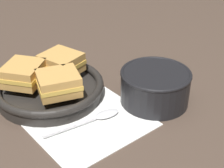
{
  "coord_description": "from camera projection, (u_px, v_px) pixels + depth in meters",
  "views": [
    {
      "loc": [
        -0.41,
        -0.51,
        0.45
      ],
      "look_at": [
        -0.0,
        0.02,
        0.04
      ],
      "focal_mm": 55.0,
      "sensor_mm": 36.0,
      "label": 1
    }
  ],
  "objects": [
    {
      "name": "ground_plane",
      "position": [
        119.0,
        103.0,
        0.79
      ],
      "size": [
        4.0,
        4.0,
        0.0
      ],
      "primitive_type": "plane",
      "color": "#47382D"
    },
    {
      "name": "napkin",
      "position": [
        91.0,
        124.0,
        0.73
      ],
      "size": [
        0.24,
        0.21,
        0.0
      ],
      "color": "white",
      "rests_on": "ground_plane"
    },
    {
      "name": "soup_bowl",
      "position": [
        155.0,
        85.0,
        0.78
      ],
      "size": [
        0.16,
        0.16,
        0.08
      ],
      "color": "black",
      "rests_on": "ground_plane"
    },
    {
      "name": "spoon",
      "position": [
        97.0,
        117.0,
        0.73
      ],
      "size": [
        0.18,
        0.04,
        0.01
      ],
      "rotation": [
        0.0,
        0.0,
        -0.11
      ],
      "color": "silver",
      "rests_on": "napkin"
    },
    {
      "name": "skillet",
      "position": [
        49.0,
        89.0,
        0.81
      ],
      "size": [
        0.33,
        0.27,
        0.04
      ],
      "color": "black",
      "rests_on": "ground_plane"
    },
    {
      "name": "sandwich_near_left",
      "position": [
        61.0,
        63.0,
        0.83
      ],
      "size": [
        0.1,
        0.11,
        0.05
      ],
      "rotation": [
        0.0,
        0.0,
        1.87
      ],
      "color": "#C18E47",
      "rests_on": "skillet"
    },
    {
      "name": "sandwich_near_right",
      "position": [
        24.0,
        73.0,
        0.78
      ],
      "size": [
        0.12,
        0.12,
        0.05
      ],
      "rotation": [
        0.0,
        0.0,
        3.82
      ],
      "color": "#C18E47",
      "rests_on": "skillet"
    },
    {
      "name": "sandwich_far_left",
      "position": [
        59.0,
        83.0,
        0.75
      ],
      "size": [
        0.11,
        0.11,
        0.05
      ],
      "rotation": [
        0.0,
        0.0,
        5.98
      ],
      "color": "#C18E47",
      "rests_on": "skillet"
    }
  ]
}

